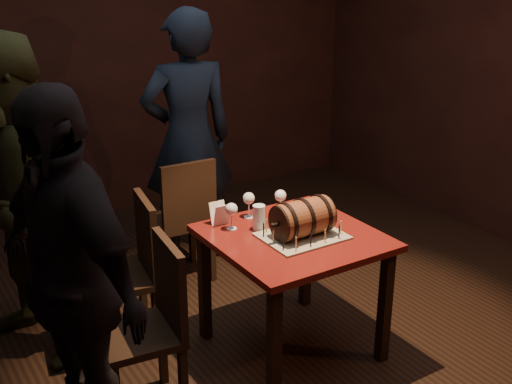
{
  "coord_description": "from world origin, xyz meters",
  "views": [
    {
      "loc": [
        -1.87,
        -2.89,
        2.25
      ],
      "look_at": [
        -0.02,
        0.05,
        0.95
      ],
      "focal_mm": 45.0,
      "sensor_mm": 36.0,
      "label": 1
    }
  ],
  "objects_px": {
    "person_back": "(188,139)",
    "person_left_rear": "(18,207)",
    "wine_glass_right": "(280,197)",
    "pint_of_ale": "(259,218)",
    "chair_left_front": "(153,319)",
    "pub_table": "(293,252)",
    "wine_glass_mid": "(249,199)",
    "person_left_front": "(68,283)",
    "chair_back": "(184,215)",
    "chair_left_rear": "(132,266)",
    "barrel_cake": "(303,218)",
    "wine_glass_left": "(231,210)"
  },
  "relations": [
    {
      "from": "pub_table",
      "to": "wine_glass_mid",
      "type": "bearing_deg",
      "value": 103.54
    },
    {
      "from": "wine_glass_right",
      "to": "pint_of_ale",
      "type": "distance_m",
      "value": 0.26
    },
    {
      "from": "wine_glass_left",
      "to": "pint_of_ale",
      "type": "bearing_deg",
      "value": -34.89
    },
    {
      "from": "barrel_cake",
      "to": "chair_left_rear",
      "type": "bearing_deg",
      "value": 142.46
    },
    {
      "from": "wine_glass_right",
      "to": "pint_of_ale",
      "type": "xyz_separation_m",
      "value": [
        -0.23,
        -0.12,
        -0.05
      ]
    },
    {
      "from": "barrel_cake",
      "to": "person_back",
      "type": "bearing_deg",
      "value": 88.24
    },
    {
      "from": "wine_glass_mid",
      "to": "chair_left_front",
      "type": "relative_size",
      "value": 0.17
    },
    {
      "from": "pint_of_ale",
      "to": "person_back",
      "type": "relative_size",
      "value": 0.08
    },
    {
      "from": "wine_glass_left",
      "to": "pint_of_ale",
      "type": "distance_m",
      "value": 0.16
    },
    {
      "from": "person_back",
      "to": "person_left_rear",
      "type": "bearing_deg",
      "value": 36.23
    },
    {
      "from": "barrel_cake",
      "to": "chair_back",
      "type": "xyz_separation_m",
      "value": [
        -0.18,
        1.15,
        -0.34
      ]
    },
    {
      "from": "barrel_cake",
      "to": "chair_back",
      "type": "relative_size",
      "value": 0.41
    },
    {
      "from": "chair_left_front",
      "to": "person_left_front",
      "type": "relative_size",
      "value": 0.52
    },
    {
      "from": "wine_glass_left",
      "to": "chair_back",
      "type": "relative_size",
      "value": 0.17
    },
    {
      "from": "pint_of_ale",
      "to": "person_left_front",
      "type": "height_order",
      "value": "person_left_front"
    },
    {
      "from": "person_left_rear",
      "to": "person_left_front",
      "type": "xyz_separation_m",
      "value": [
        -0.0,
        -0.9,
        -0.05
      ]
    },
    {
      "from": "chair_left_front",
      "to": "pint_of_ale",
      "type": "bearing_deg",
      "value": 15.81
    },
    {
      "from": "chair_left_rear",
      "to": "person_left_rear",
      "type": "relative_size",
      "value": 0.49
    },
    {
      "from": "pub_table",
      "to": "chair_back",
      "type": "height_order",
      "value": "chair_back"
    },
    {
      "from": "pint_of_ale",
      "to": "person_back",
      "type": "xyz_separation_m",
      "value": [
        0.2,
        1.29,
        0.13
      ]
    },
    {
      "from": "barrel_cake",
      "to": "person_left_front",
      "type": "relative_size",
      "value": 0.21
    },
    {
      "from": "chair_left_front",
      "to": "person_left_front",
      "type": "bearing_deg",
      "value": -168.36
    },
    {
      "from": "barrel_cake",
      "to": "wine_glass_mid",
      "type": "xyz_separation_m",
      "value": [
        -0.1,
        0.4,
        0.0
      ]
    },
    {
      "from": "wine_glass_right",
      "to": "chair_left_front",
      "type": "height_order",
      "value": "chair_left_front"
    },
    {
      "from": "wine_glass_mid",
      "to": "barrel_cake",
      "type": "bearing_deg",
      "value": -75.37
    },
    {
      "from": "wine_glass_left",
      "to": "person_left_front",
      "type": "bearing_deg",
      "value": -159.58
    },
    {
      "from": "wine_glass_mid",
      "to": "person_left_rear",
      "type": "xyz_separation_m",
      "value": [
        -1.23,
        0.41,
        0.08
      ]
    },
    {
      "from": "pint_of_ale",
      "to": "person_left_rear",
      "type": "height_order",
      "value": "person_left_rear"
    },
    {
      "from": "pub_table",
      "to": "pint_of_ale",
      "type": "xyz_separation_m",
      "value": [
        -0.13,
        0.16,
        0.18
      ]
    },
    {
      "from": "wine_glass_right",
      "to": "person_left_rear",
      "type": "relative_size",
      "value": 0.09
    },
    {
      "from": "wine_glass_left",
      "to": "person_left_front",
      "type": "relative_size",
      "value": 0.09
    },
    {
      "from": "chair_back",
      "to": "barrel_cake",
      "type": "bearing_deg",
      "value": -81.2
    },
    {
      "from": "chair_back",
      "to": "chair_left_rear",
      "type": "height_order",
      "value": "same"
    },
    {
      "from": "chair_back",
      "to": "chair_left_front",
      "type": "bearing_deg",
      "value": -122.68
    },
    {
      "from": "chair_left_rear",
      "to": "person_left_front",
      "type": "height_order",
      "value": "person_left_front"
    },
    {
      "from": "pub_table",
      "to": "chair_left_front",
      "type": "distance_m",
      "value": 0.91
    },
    {
      "from": "pub_table",
      "to": "chair_left_rear",
      "type": "relative_size",
      "value": 0.97
    },
    {
      "from": "wine_glass_mid",
      "to": "person_left_front",
      "type": "xyz_separation_m",
      "value": [
        -1.23,
        -0.49,
        0.02
      ]
    },
    {
      "from": "wine_glass_mid",
      "to": "pint_of_ale",
      "type": "height_order",
      "value": "wine_glass_mid"
    },
    {
      "from": "person_back",
      "to": "person_left_rear",
      "type": "xyz_separation_m",
      "value": [
        -1.38,
        -0.7,
        -0.01
      ]
    },
    {
      "from": "barrel_cake",
      "to": "wine_glass_right",
      "type": "distance_m",
      "value": 0.35
    },
    {
      "from": "pub_table",
      "to": "chair_left_rear",
      "type": "height_order",
      "value": "chair_left_rear"
    },
    {
      "from": "pint_of_ale",
      "to": "chair_left_front",
      "type": "height_order",
      "value": "chair_left_front"
    },
    {
      "from": "wine_glass_right",
      "to": "person_back",
      "type": "relative_size",
      "value": 0.08
    },
    {
      "from": "barrel_cake",
      "to": "person_left_rear",
      "type": "relative_size",
      "value": 0.2
    },
    {
      "from": "wine_glass_mid",
      "to": "pint_of_ale",
      "type": "xyz_separation_m",
      "value": [
        -0.05,
        -0.18,
        -0.04
      ]
    },
    {
      "from": "wine_glass_mid",
      "to": "person_left_rear",
      "type": "height_order",
      "value": "person_left_rear"
    },
    {
      "from": "chair_left_front",
      "to": "person_back",
      "type": "distance_m",
      "value": 1.84
    },
    {
      "from": "wine_glass_right",
      "to": "chair_left_front",
      "type": "xyz_separation_m",
      "value": [
        -1.0,
        -0.34,
        -0.35
      ]
    },
    {
      "from": "wine_glass_mid",
      "to": "chair_back",
      "type": "height_order",
      "value": "chair_back"
    }
  ]
}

